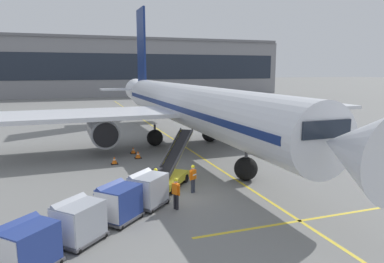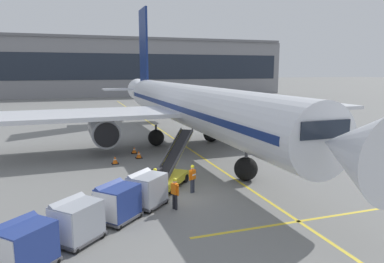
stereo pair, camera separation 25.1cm
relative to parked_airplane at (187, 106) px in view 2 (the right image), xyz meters
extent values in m
plane|color=slate|center=(-4.79, -13.49, -3.98)|extent=(600.00, 600.00, 0.00)
cylinder|color=silver|center=(0.02, -0.85, 0.10)|extent=(4.76, 37.32, 3.92)
cube|color=navy|center=(0.02, -0.85, 0.10)|extent=(4.76, 35.83, 0.47)
cone|color=silver|center=(0.48, -21.42, 0.10)|extent=(3.81, 4.00, 3.72)
cone|color=silver|center=(-0.47, 20.90, 0.40)|extent=(3.47, 6.35, 3.33)
cube|color=silver|center=(-9.63, -0.14, -0.49)|extent=(17.85, 7.84, 0.36)
cylinder|color=#93969E|center=(-8.13, -0.85, -1.88)|extent=(2.54, 4.89, 2.43)
cylinder|color=black|center=(-8.08, -3.32, -1.88)|extent=(2.07, 0.17, 2.07)
cube|color=silver|center=(9.62, 0.30, -0.49)|extent=(17.85, 7.84, 0.36)
cylinder|color=#93969E|center=(8.16, -0.48, -1.88)|extent=(2.54, 4.89, 2.43)
cylinder|color=black|center=(8.22, -2.95, -1.88)|extent=(2.07, 0.17, 2.07)
cube|color=navy|center=(-0.43, 19.33, 6.47)|extent=(0.38, 4.47, 11.17)
cube|color=silver|center=(-0.43, 19.02, 0.69)|extent=(12.09, 3.25, 0.20)
cube|color=#1E2633|center=(0.42, -18.68, 0.69)|extent=(2.78, 1.83, 0.86)
cylinder|color=#47474C|center=(0.27, -12.02, -2.52)|extent=(0.22, 0.22, 1.31)
sphere|color=black|center=(0.27, -12.02, -3.17)|extent=(1.61, 1.61, 1.61)
cylinder|color=#47474C|center=(-2.96, 0.95, -2.52)|extent=(0.22, 0.22, 1.31)
sphere|color=black|center=(-2.96, 0.95, -3.17)|extent=(1.61, 1.61, 1.61)
cylinder|color=#47474C|center=(2.92, 1.08, -2.52)|extent=(0.22, 0.22, 1.31)
sphere|color=black|center=(2.92, 1.08, -3.17)|extent=(1.61, 1.61, 1.61)
cube|color=gold|center=(-5.06, -11.64, -3.48)|extent=(3.38, 3.65, 0.44)
cube|color=black|center=(-5.92, -12.15, -2.91)|extent=(0.81, 0.82, 0.70)
cylinder|color=#333338|center=(-5.50, -11.62, -2.86)|extent=(0.08, 0.08, 0.80)
cube|color=gold|center=(-4.36, -10.77, -2.06)|extent=(3.64, 4.22, 2.53)
cube|color=black|center=(-4.36, -10.77, -1.97)|extent=(3.44, 4.02, 2.38)
cube|color=#333338|center=(-4.01, -11.05, -1.94)|extent=(2.95, 3.65, 2.55)
cube|color=#333338|center=(-4.70, -10.49, -1.94)|extent=(2.95, 3.65, 2.55)
cylinder|color=black|center=(-3.74, -11.18, -3.70)|extent=(0.51, 0.56, 0.56)
cylinder|color=black|center=(-4.89, -10.25, -3.70)|extent=(0.51, 0.56, 0.56)
cylinder|color=black|center=(-5.23, -13.03, -3.70)|extent=(0.51, 0.56, 0.56)
cylinder|color=black|center=(-6.38, -12.11, -3.70)|extent=(0.51, 0.56, 0.56)
cube|color=#515156|center=(-6.99, -14.53, -3.77)|extent=(2.55, 2.54, 0.12)
cylinder|color=#4C4C51|center=(-7.97, -15.46, -3.78)|extent=(0.55, 0.53, 0.07)
cube|color=#9EA3AD|center=(-6.99, -14.53, -2.96)|extent=(2.41, 2.40, 1.50)
cube|color=#9EA3AD|center=(-7.28, -14.23, -2.43)|extent=(1.91, 1.87, 0.74)
cube|color=silver|center=(-7.69, -15.20, -2.96)|extent=(1.02, 1.06, 1.38)
sphere|color=black|center=(-8.04, -14.59, -3.83)|extent=(0.30, 0.30, 0.30)
sphere|color=black|center=(-7.10, -15.57, -3.83)|extent=(0.30, 0.30, 0.30)
sphere|color=black|center=(-6.89, -13.48, -3.83)|extent=(0.30, 0.30, 0.30)
sphere|color=black|center=(-5.95, -14.47, -3.83)|extent=(0.30, 0.30, 0.30)
cube|color=#515156|center=(-8.75, -15.96, -3.77)|extent=(2.55, 2.54, 0.12)
cylinder|color=#4C4C51|center=(-9.73, -16.89, -3.78)|extent=(0.55, 0.53, 0.07)
cube|color=navy|center=(-8.75, -15.96, -2.96)|extent=(2.41, 2.40, 1.50)
cube|color=navy|center=(-9.04, -15.66, -2.43)|extent=(1.91, 1.87, 0.74)
cube|color=silver|center=(-9.45, -16.63, -2.96)|extent=(1.02, 1.06, 1.38)
sphere|color=black|center=(-9.80, -16.02, -3.83)|extent=(0.30, 0.30, 0.30)
sphere|color=black|center=(-8.86, -17.01, -3.83)|extent=(0.30, 0.30, 0.30)
sphere|color=black|center=(-8.64, -14.92, -3.83)|extent=(0.30, 0.30, 0.30)
sphere|color=black|center=(-7.70, -15.90, -3.83)|extent=(0.30, 0.30, 0.30)
cube|color=#515156|center=(-10.70, -17.62, -3.77)|extent=(2.55, 2.54, 0.12)
cylinder|color=#4C4C51|center=(-11.68, -18.55, -3.78)|extent=(0.55, 0.53, 0.07)
cube|color=#9EA3AD|center=(-10.70, -17.62, -2.96)|extent=(2.41, 2.40, 1.50)
cube|color=#9EA3AD|center=(-10.99, -17.32, -2.43)|extent=(1.91, 1.87, 0.74)
cube|color=silver|center=(-11.40, -18.29, -2.96)|extent=(1.02, 1.06, 1.38)
sphere|color=black|center=(-11.75, -17.68, -3.83)|extent=(0.30, 0.30, 0.30)
sphere|color=black|center=(-10.81, -18.67, -3.83)|extent=(0.30, 0.30, 0.30)
sphere|color=black|center=(-10.59, -16.58, -3.83)|extent=(0.30, 0.30, 0.30)
sphere|color=black|center=(-9.65, -17.56, -3.83)|extent=(0.30, 0.30, 0.30)
cube|color=navy|center=(-12.56, -19.34, -2.96)|extent=(2.41, 2.40, 1.50)
cube|color=navy|center=(-12.85, -19.04, -2.43)|extent=(1.91, 1.87, 0.74)
cube|color=silver|center=(-13.26, -20.00, -2.96)|extent=(1.02, 1.06, 1.38)
sphere|color=black|center=(-12.45, -18.29, -3.83)|extent=(0.30, 0.30, 0.30)
sphere|color=black|center=(-11.51, -19.27, -3.83)|extent=(0.30, 0.30, 0.30)
cylinder|color=#333847|center=(-3.87, -13.16, -3.55)|extent=(0.15, 0.15, 0.86)
cylinder|color=#333847|center=(-4.02, -13.26, -3.55)|extent=(0.15, 0.15, 0.86)
cube|color=orange|center=(-3.95, -13.21, -2.83)|extent=(0.45, 0.40, 0.58)
cube|color=white|center=(-3.88, -13.32, -2.83)|extent=(0.30, 0.19, 0.08)
sphere|color=beige|center=(-3.95, -13.21, -2.42)|extent=(0.21, 0.21, 0.21)
sphere|color=yellow|center=(-3.95, -13.21, -2.35)|extent=(0.23, 0.23, 0.23)
cylinder|color=orange|center=(-3.74, -13.08, -2.88)|extent=(0.09, 0.09, 0.56)
cylinder|color=orange|center=(-4.15, -13.34, -2.88)|extent=(0.09, 0.09, 0.56)
cylinder|color=black|center=(-5.73, -15.34, -3.55)|extent=(0.15, 0.15, 0.86)
cylinder|color=black|center=(-5.64, -15.49, -3.55)|extent=(0.15, 0.15, 0.86)
cube|color=orange|center=(-5.68, -15.41, -2.83)|extent=(0.39, 0.45, 0.58)
cube|color=white|center=(-5.58, -15.35, -2.83)|extent=(0.17, 0.30, 0.08)
sphere|color=beige|center=(-5.68, -15.41, -2.42)|extent=(0.21, 0.21, 0.21)
sphere|color=yellow|center=(-5.68, -15.41, -2.35)|extent=(0.23, 0.23, 0.23)
cylinder|color=orange|center=(-5.80, -15.20, -2.88)|extent=(0.09, 0.09, 0.56)
cylinder|color=orange|center=(-5.57, -15.63, -2.88)|extent=(0.09, 0.09, 0.56)
cylinder|color=#333847|center=(-6.21, -13.27, -3.55)|extent=(0.15, 0.15, 0.86)
cylinder|color=#333847|center=(-6.30, -13.11, -3.55)|extent=(0.15, 0.15, 0.86)
cube|color=yellow|center=(-6.26, -13.19, -2.83)|extent=(0.40, 0.45, 0.58)
cube|color=white|center=(-6.36, -13.26, -2.83)|extent=(0.19, 0.30, 0.08)
sphere|color=tan|center=(-6.26, -13.19, -2.42)|extent=(0.21, 0.21, 0.21)
sphere|color=yellow|center=(-6.26, -13.19, -2.35)|extent=(0.23, 0.23, 0.23)
cylinder|color=yellow|center=(-6.13, -13.39, -2.88)|extent=(0.09, 0.09, 0.56)
cylinder|color=yellow|center=(-6.38, -12.99, -2.88)|extent=(0.09, 0.09, 0.56)
cube|color=black|center=(-7.64, -4.83, -3.95)|extent=(0.55, 0.55, 0.05)
cone|color=orange|center=(-7.64, -4.83, -3.64)|extent=(0.44, 0.44, 0.58)
cylinder|color=white|center=(-7.64, -4.83, -3.61)|extent=(0.24, 0.24, 0.07)
cube|color=black|center=(-5.50, -3.56, -3.95)|extent=(0.57, 0.57, 0.05)
cone|color=orange|center=(-5.50, -3.56, -3.63)|extent=(0.46, 0.46, 0.60)
cylinder|color=white|center=(-5.50, -3.56, -3.60)|extent=(0.25, 0.25, 0.07)
cube|color=black|center=(-5.58, -1.68, -3.95)|extent=(0.53, 0.53, 0.05)
cone|color=orange|center=(-5.58, -1.68, -3.65)|extent=(0.42, 0.42, 0.55)
cylinder|color=white|center=(-5.58, -1.68, -3.62)|extent=(0.23, 0.23, 0.07)
cube|color=yellow|center=(-0.32, -0.85, -3.97)|extent=(0.20, 110.00, 0.01)
cube|color=yellow|center=(0.02, -18.88, -3.97)|extent=(12.00, 0.20, 0.01)
cube|color=gray|center=(-9.10, 76.51, 3.94)|extent=(123.65, 16.94, 15.84)
cube|color=#1E2633|center=(-9.10, 67.99, 4.33)|extent=(119.94, 0.10, 7.13)
cube|color=slate|center=(-9.10, 74.82, 12.21)|extent=(122.42, 14.40, 0.70)
camera|label=1|loc=(-10.85, -32.86, 3.41)|focal=33.36mm
camera|label=2|loc=(-10.62, -32.95, 3.41)|focal=33.36mm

